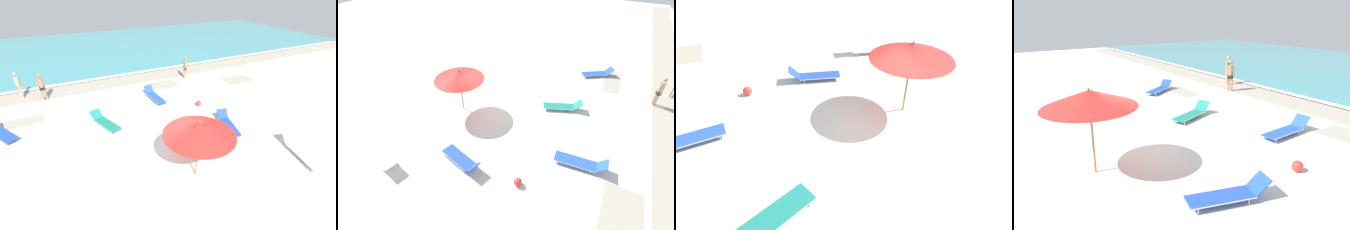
{
  "view_description": "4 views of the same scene",
  "coord_description": "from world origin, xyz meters",
  "views": [
    {
      "loc": [
        -3.06,
        -6.85,
        6.59
      ],
      "look_at": [
        0.89,
        1.39,
        1.13
      ],
      "focal_mm": 24.0,
      "sensor_mm": 36.0,
      "label": 1
    },
    {
      "loc": [
        8.72,
        5.21,
        8.02
      ],
      "look_at": [
        0.87,
        1.28,
        0.65
      ],
      "focal_mm": 24.0,
      "sensor_mm": 36.0,
      "label": 2
    },
    {
      "loc": [
        -5.28,
        3.36,
        5.4
      ],
      "look_at": [
        0.45,
        0.84,
        0.65
      ],
      "focal_mm": 28.0,
      "sensor_mm": 36.0,
      "label": 3
    },
    {
      "loc": [
        9.1,
        -4.11,
        4.45
      ],
      "look_at": [
        0.23,
        1.77,
        1.0
      ],
      "focal_mm": 35.0,
      "sensor_mm": 36.0,
      "label": 4
    }
  ],
  "objects": [
    {
      "name": "beachgoer_strolling_adult",
      "position": [
        -4.59,
        8.24,
        1.0
      ],
      "size": [
        0.43,
        0.27,
        1.76
      ],
      "rotation": [
        0.0,
        0.0,
        3.47
      ],
      "color": "#A37A5B",
      "rests_on": "ground_plane"
    },
    {
      "name": "sun_lounger_beside_umbrella",
      "position": [
        -1.76,
        3.57,
        0.21
      ],
      "size": [
        1.32,
        2.18,
        0.57
      ],
      "rotation": [
        0.0,
        0.0,
        0.37
      ],
      "color": "#1E8475",
      "rests_on": "ground_plane"
    },
    {
      "name": "sun_lounger_mid_beach_solo",
      "position": [
        3.97,
        0.64,
        0.22
      ],
      "size": [
        1.14,
        2.15,
        0.57
      ],
      "rotation": [
        0.0,
        0.0,
        -0.28
      ],
      "color": "blue",
      "rests_on": "ground_plane"
    },
    {
      "name": "beach_ball",
      "position": [
        3.88,
        3.32,
        0.17
      ],
      "size": [
        0.33,
        0.33,
        0.33
      ],
      "color": "red",
      "rests_on": "ground_plane"
    },
    {
      "name": "beachgoer_wading_adult",
      "position": [
        -5.94,
        9.23,
        1.0
      ],
      "size": [
        0.29,
        0.42,
        1.76
      ],
      "rotation": [
        0.0,
        0.0,
        5.13
      ],
      "color": "tan",
      "rests_on": "ground_plane"
    },
    {
      "name": "ocean_water",
      "position": [
        0.0,
        20.13,
        0.03
      ],
      "size": [
        60.0,
        19.85,
        0.07
      ],
      "color": "teal",
      "rests_on": "ground_plane"
    },
    {
      "name": "ground_plane",
      "position": [
        0.0,
        0.01,
        -0.08
      ],
      "size": [
        60.0,
        60.0,
        0.16
      ],
      "color": "silver"
    },
    {
      "name": "beach_umbrella",
      "position": [
        0.71,
        -1.52,
        2.17
      ],
      "size": [
        2.61,
        2.61,
        2.48
      ],
      "color": "#9E7547",
      "rests_on": "ground_plane"
    },
    {
      "name": "sun_lounger_near_water_right",
      "position": [
        -6.54,
        4.72,
        0.21
      ],
      "size": [
        1.63,
        2.09,
        0.54
      ],
      "rotation": [
        0.0,
        0.0,
        0.56
      ],
      "color": "blue",
      "rests_on": "ground_plane"
    },
    {
      "name": "beachgoer_shoreline_child",
      "position": [
        5.34,
        7.64,
        1.0
      ],
      "size": [
        0.33,
        0.37,
        1.76
      ],
      "rotation": [
        0.0,
        0.0,
        0.9
      ],
      "color": "#A37A5B",
      "rests_on": "ground_plane"
    },
    {
      "name": "sun_lounger_under_umbrella",
      "position": [
        5.47,
        -2.54,
        0.21
      ],
      "size": [
        1.11,
        2.31,
        0.53
      ],
      "rotation": [
        0.0,
        0.0,
        -0.24
      ],
      "color": "white",
      "rests_on": "ground_plane"
    },
    {
      "name": "sun_lounger_near_water_left",
      "position": [
        1.8,
        5.36,
        0.22
      ],
      "size": [
        0.76,
        2.21,
        0.58
      ],
      "rotation": [
        0.0,
        0.0,
        0.07
      ],
      "color": "blue",
      "rests_on": "ground_plane"
    }
  ]
}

